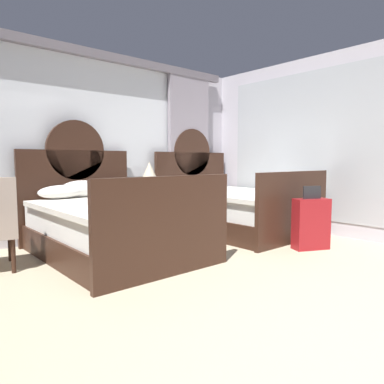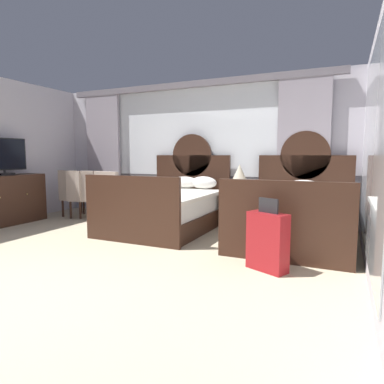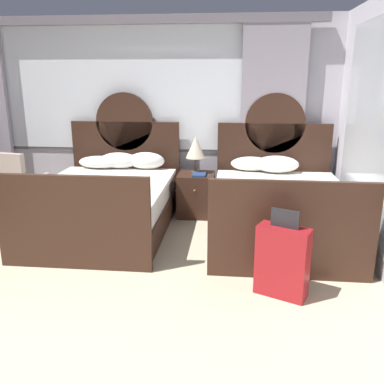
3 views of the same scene
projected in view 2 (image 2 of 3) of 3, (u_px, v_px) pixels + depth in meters
The scene contains 12 objects.
wall_back_window at pixel (192, 146), 6.71m from camera, with size 6.12×0.22×2.70m.
wall_right_mirror at pixel (378, 146), 3.28m from camera, with size 0.08×4.85×2.70m.
bed_near_window at pixel (168, 207), 5.80m from camera, with size 1.57×2.16×1.67m.
bed_near_mirror at pixel (295, 217), 4.92m from camera, with size 1.57×2.16×1.67m.
nightstand_between_beds at pixel (239, 210), 5.98m from camera, with size 0.50×0.52×0.59m.
table_lamp_on_nightstand at pixel (240, 173), 5.97m from camera, with size 0.27×0.27×0.51m.
book_on_nightstand at pixel (240, 193), 5.84m from camera, with size 0.18×0.26×0.03m.
tv_flatscreen at pixel (4, 156), 6.03m from camera, with size 0.20×0.90×0.67m.
armchair_by_window_left at pixel (114, 194), 6.50m from camera, with size 0.69×0.69×0.96m.
armchair_by_window_centre at pixel (85, 193), 6.79m from camera, with size 0.70×0.70×0.96m.
armchair_by_window_right at pixel (77, 192), 6.88m from camera, with size 0.63×0.63×0.96m.
suitcase_on_floor at pixel (267, 241), 3.67m from camera, with size 0.49×0.37×0.80m.
Camera 2 is at (2.81, -1.91, 1.27)m, focal length 31.44 mm.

